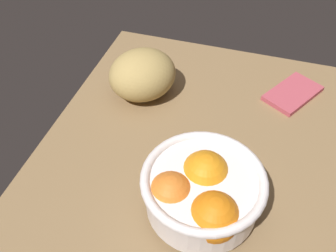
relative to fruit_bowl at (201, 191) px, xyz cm
name	(u,v)px	position (x,y,z in cm)	size (l,w,h in cm)	color
ground_plane	(190,148)	(15.24, 5.63, -7.64)	(72.87, 60.34, 3.00)	olive
fruit_bowl	(201,191)	(0.00, 0.00, 0.00)	(20.96, 20.96, 11.28)	white
bread_loaf	(142,75)	(27.47, 20.42, -0.59)	(15.67, 14.09, 11.11)	tan
napkin_folded	(293,93)	(37.12, -13.64, -5.56)	(13.81, 8.07, 1.17)	#B54753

